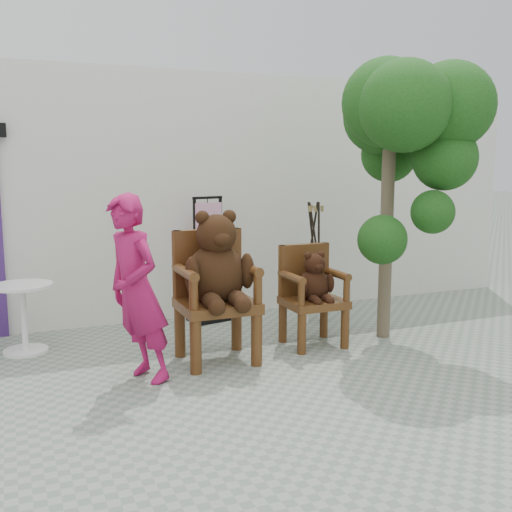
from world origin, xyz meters
The scene contains 9 objects.
ground_plane centered at (0.00, 0.00, 0.00)m, with size 60.00×60.00×0.00m, color gray.
back_wall centered at (0.00, 3.10, 1.50)m, with size 9.00×1.00×3.00m, color silver.
chair_big centered at (-0.53, 0.89, 0.84)m, with size 0.72×0.77×1.47m.
chair_small centered at (0.57, 1.01, 0.62)m, with size 0.60×0.55×1.05m.
person centered at (-1.35, 0.57, 0.82)m, with size 0.60×0.39×1.65m, color #A2144E.
cafe_table centered at (-2.25, 1.87, 0.44)m, with size 0.60×0.60×0.70m.
display_stand centered at (-0.13, 2.35, 0.58)m, with size 0.52×0.44×1.51m.
stool_bucket centered at (1.04, 1.83, 0.64)m, with size 0.32×0.32×1.45m.
tree centered at (1.53, 0.78, 2.31)m, with size 1.46×1.58×2.98m.
Camera 1 is at (-2.33, -4.45, 1.89)m, focal length 42.00 mm.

